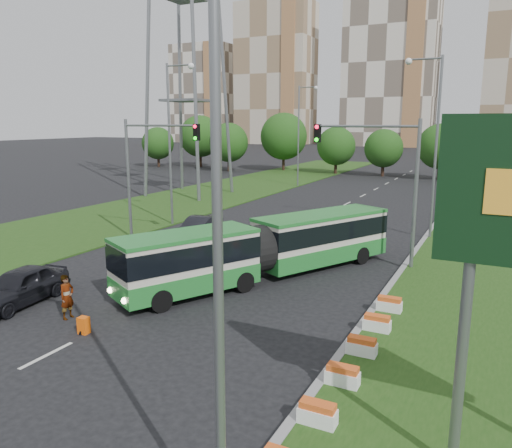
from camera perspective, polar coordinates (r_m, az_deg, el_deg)
The scene contains 17 objects.
ground at distance 21.40m, azimuth -4.93°, elevation -9.92°, with size 360.00×360.00×0.00m, color black.
median_kerb at distance 26.48m, azimuth 15.80°, elevation -5.85°, with size 0.30×60.00×0.18m, color gray.
left_verge at distance 51.28m, azimuth -7.58°, elevation 2.79°, with size 12.00×110.00×0.10m, color #1F4413.
lane_markings at distance 40.09m, azimuth 6.35°, elevation 0.28°, with size 0.20×100.00×0.01m, color silver, non-canonical shape.
flower_planters at distance 16.65m, azimuth 10.99°, elevation -14.97°, with size 1.10×11.50×0.60m, color white, non-canonical shape.
traffic_mast_median at distance 27.64m, azimuth 14.60°, elevation 6.08°, with size 5.76×0.32×8.00m.
traffic_mast_left at distance 33.37m, azimuth -12.35°, elevation 7.08°, with size 5.76×0.32×8.00m.
street_lamps at distance 30.17m, azimuth -0.06°, elevation 8.13°, with size 36.00×60.00×12.00m, color slate, non-canonical shape.
tree_line at distance 72.01m, azimuth 26.37°, elevation 7.78°, with size 120.00×8.00×9.00m, color #1C4312, non-canonical shape.
apartment_tower_west at distance 183.91m, azimuth 2.27°, elevation 16.67°, with size 26.00×15.00×48.00m, color beige.
apartment_tower_cwest at distance 171.62m, azimuth 15.13°, elevation 17.33°, with size 28.00×15.00×52.00m, color silver.
midrise_west at distance 197.72m, azimuth -5.96°, elevation 14.52°, with size 22.00×14.00×36.00m, color silver.
articulated_bus at distance 25.43m, azimuth 0.59°, elevation -2.65°, with size 2.43×15.60×2.57m.
car_left_near at distance 24.22m, azimuth -25.40°, elevation -6.44°, with size 1.89×4.69×1.60m, color black.
car_left_far at distance 33.91m, azimuth -6.56°, elevation -0.49°, with size 1.62×4.65×1.53m, color black.
pedestrian at distance 21.69m, azimuth -20.79°, elevation -7.78°, with size 0.67×0.44×1.84m, color gray.
shopping_trolley at distance 20.22m, azimuth -19.10°, elevation -10.89°, with size 0.38×0.40×0.65m.
Camera 1 is at (10.47, -16.93, 7.85)m, focal length 35.00 mm.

